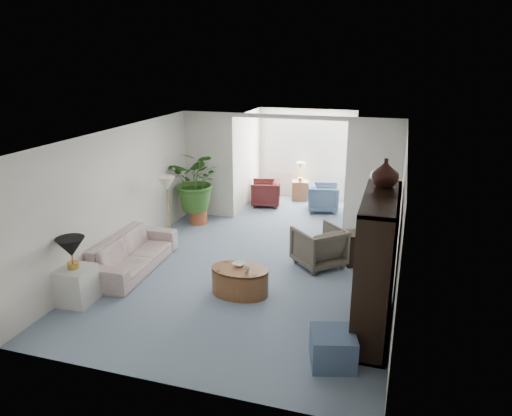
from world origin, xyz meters
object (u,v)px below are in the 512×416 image
(plant_pot, at_px, (199,216))
(sunroom_table, at_px, (300,191))
(entertainment_cabinet, at_px, (376,266))
(sunroom_chair_blue, at_px, (323,198))
(table_lamp, at_px, (71,247))
(wingback_chair, at_px, (319,247))
(coffee_table, at_px, (240,281))
(framed_picture, at_px, (400,198))
(cabinet_urn, at_px, (385,173))
(coffee_bowl, at_px, (239,264))
(sunroom_chair_maroon, at_px, (265,193))
(coffee_cup, at_px, (247,270))
(side_table_dark, at_px, (359,248))
(floor_lamp, at_px, (167,184))
(sofa, at_px, (132,253))
(end_table, at_px, (76,285))
(ottoman, at_px, (333,348))

(plant_pot, xyz_separation_m, sunroom_table, (1.86, 2.51, 0.10))
(entertainment_cabinet, bearing_deg, sunroom_chair_blue, 106.70)
(table_lamp, distance_m, sunroom_chair_blue, 6.50)
(wingback_chair, relative_size, sunroom_table, 1.57)
(coffee_table, bearing_deg, sunroom_chair_blue, 83.07)
(table_lamp, bearing_deg, coffee_table, 23.35)
(framed_picture, height_order, cabinet_urn, cabinet_urn)
(cabinet_urn, xyz_separation_m, sunroom_chair_blue, (-1.56, 4.71, -1.84))
(wingback_chair, distance_m, entertainment_cabinet, 2.32)
(plant_pot, distance_m, sunroom_table, 3.13)
(coffee_bowl, relative_size, sunroom_chair_maroon, 0.27)
(coffee_bowl, relative_size, sunroom_chair_blue, 0.27)
(coffee_table, xyz_separation_m, sunroom_chair_maroon, (-0.92, 4.74, 0.11))
(coffee_cup, distance_m, sunroom_table, 5.60)
(coffee_cup, xyz_separation_m, plant_pot, (-2.19, 3.08, -0.33))
(side_table_dark, bearing_deg, entertainment_cabinet, -79.77)
(floor_lamp, xyz_separation_m, plant_pot, (0.13, 1.22, -1.09))
(sofa, bearing_deg, sunroom_chair_blue, -34.47)
(end_table, bearing_deg, ottoman, -5.47)
(ottoman, distance_m, sunroom_table, 7.16)
(framed_picture, relative_size, coffee_cup, 5.26)
(wingback_chair, xyz_separation_m, side_table_dark, (0.70, 0.30, -0.06))
(framed_picture, distance_m, entertainment_cabinet, 1.22)
(ottoman, xyz_separation_m, sunroom_chair_blue, (-1.15, 6.16, 0.12))
(entertainment_cabinet, bearing_deg, coffee_bowl, 165.49)
(sunroom_table, bearing_deg, entertainment_cabinet, -68.79)
(sunroom_table, bearing_deg, side_table_dark, -62.81)
(end_table, height_order, sunroom_table, end_table)
(coffee_cup, height_order, cabinet_urn, cabinet_urn)
(coffee_cup, relative_size, wingback_chair, 0.12)
(entertainment_cabinet, bearing_deg, coffee_table, 167.70)
(framed_picture, relative_size, coffee_table, 0.53)
(cabinet_urn, distance_m, plant_pot, 5.50)
(coffee_table, bearing_deg, side_table_dark, 45.76)
(sofa, bearing_deg, framed_picture, -90.40)
(side_table_dark, bearing_deg, sunroom_chair_maroon, 131.90)
(coffee_table, xyz_separation_m, ottoman, (1.72, -1.42, -0.01))
(coffee_cup, bearing_deg, coffee_table, 146.31)
(sofa, height_order, entertainment_cabinet, entertainment_cabinet)
(wingback_chair, distance_m, sunroom_chair_blue, 3.29)
(floor_lamp, relative_size, coffee_bowl, 1.81)
(framed_picture, relative_size, coffee_bowl, 2.52)
(sunroom_table, bearing_deg, sofa, -111.17)
(plant_pot, relative_size, sunroom_table, 0.77)
(end_table, bearing_deg, side_table_dark, 34.32)
(coffee_table, relative_size, coffee_bowl, 4.78)
(table_lamp, bearing_deg, sunroom_table, 71.34)
(wingback_chair, bearing_deg, entertainment_cabinet, 75.40)
(framed_picture, distance_m, sunroom_table, 5.79)
(sunroom_chair_blue, bearing_deg, coffee_bowl, 160.41)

